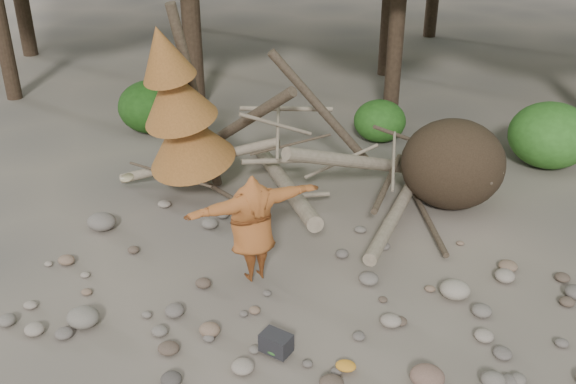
# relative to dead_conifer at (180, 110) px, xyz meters

# --- Properties ---
(ground) EXTENTS (120.00, 120.00, 0.00)m
(ground) POSITION_rel_dead_conifer_xyz_m (3.12, -3.37, -2.11)
(ground) COLOR #514C44
(ground) RESTS_ON ground
(deadfall_pile) EXTENTS (8.55, 5.24, 3.30)m
(deadfall_pile) POSITION_rel_dead_conifer_xyz_m (5.13, 0.87, -1.16)
(deadfall_pile) COLOR #332619
(deadfall_pile) RESTS_ON ground
(dead_conifer) EXTENTS (2.06, 2.16, 4.35)m
(dead_conifer) POSITION_rel_dead_conifer_xyz_m (0.00, 0.00, 0.00)
(dead_conifer) COLOR #4C3F30
(dead_conifer) RESTS_ON ground
(bush_left) EXTENTS (1.80, 1.80, 1.44)m
(bush_left) POSITION_rel_dead_conifer_xyz_m (-2.38, 3.83, -1.39)
(bush_left) COLOR #204D14
(bush_left) RESTS_ON ground
(bush_mid) EXTENTS (1.40, 1.40, 1.12)m
(bush_mid) POSITION_rel_dead_conifer_xyz_m (3.92, 4.43, -1.55)
(bush_mid) COLOR #2A621C
(bush_mid) RESTS_ON ground
(bush_right) EXTENTS (2.00, 2.00, 1.60)m
(bush_right) POSITION_rel_dead_conifer_xyz_m (8.12, 3.63, -1.31)
(bush_right) COLOR #357424
(bush_right) RESTS_ON ground
(frisbee_thrower) EXTENTS (3.53, 2.08, 2.01)m
(frisbee_thrower) POSITION_rel_dead_conifer_xyz_m (2.26, -2.73, -1.03)
(frisbee_thrower) COLOR #964E21
(frisbee_thrower) RESTS_ON ground
(backpack) EXTENTS (0.54, 0.45, 0.31)m
(backpack) POSITION_rel_dead_conifer_xyz_m (3.09, -4.57, -1.96)
(backpack) COLOR black
(backpack) RESTS_ON ground
(cloth_green) EXTENTS (0.37, 0.31, 0.14)m
(cloth_green) POSITION_rel_dead_conifer_xyz_m (3.12, -4.59, -2.04)
(cloth_green) COLOR #2E6026
(cloth_green) RESTS_ON ground
(cloth_orange) EXTENTS (0.31, 0.25, 0.11)m
(cloth_orange) POSITION_rel_dead_conifer_xyz_m (4.18, -4.73, -2.06)
(cloth_orange) COLOR #C67F22
(cloth_orange) RESTS_ON ground
(boulder_front_left) EXTENTS (0.53, 0.48, 0.32)m
(boulder_front_left) POSITION_rel_dead_conifer_xyz_m (-0.11, -4.54, -1.95)
(boulder_front_left) COLOR slate
(boulder_front_left) RESTS_ON ground
(boulder_front_right) EXTENTS (0.50, 0.45, 0.30)m
(boulder_front_right) POSITION_rel_dead_conifer_xyz_m (5.35, -4.77, -1.96)
(boulder_front_right) COLOR brown
(boulder_front_right) RESTS_ON ground
(boulder_mid_right) EXTENTS (0.52, 0.47, 0.31)m
(boulder_mid_right) POSITION_rel_dead_conifer_xyz_m (5.78, -2.52, -1.95)
(boulder_mid_right) COLOR gray
(boulder_mid_right) RESTS_ON ground
(boulder_mid_left) EXTENTS (0.59, 0.53, 0.35)m
(boulder_mid_left) POSITION_rel_dead_conifer_xyz_m (-1.25, -1.60, -1.93)
(boulder_mid_left) COLOR #686157
(boulder_mid_left) RESTS_ON ground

